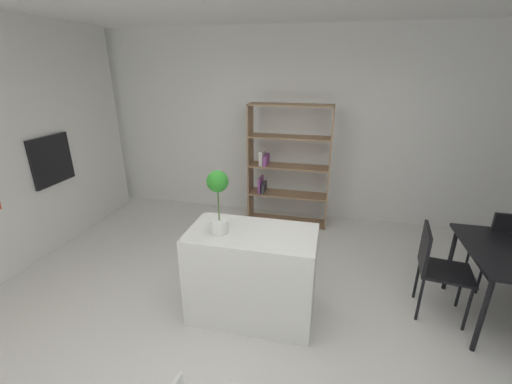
% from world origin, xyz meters
% --- Properties ---
extents(ground_plane, '(10.25, 10.25, 0.00)m').
position_xyz_m(ground_plane, '(0.00, 0.00, 0.00)').
color(ground_plane, silver).
extents(back_partition, '(7.44, 0.06, 2.84)m').
position_xyz_m(back_partition, '(0.00, 2.67, 1.42)').
color(back_partition, white).
rests_on(back_partition, ground_plane).
extents(built_in_oven, '(0.06, 0.62, 0.62)m').
position_xyz_m(built_in_oven, '(-2.97, 0.95, 1.17)').
color(built_in_oven, black).
rests_on(built_in_oven, ground_plane).
extents(kitchen_island, '(1.17, 0.64, 0.90)m').
position_xyz_m(kitchen_island, '(-0.15, 0.15, 0.45)').
color(kitchen_island, white).
rests_on(kitchen_island, ground_plane).
extents(potted_plant_on_island, '(0.19, 0.19, 0.58)m').
position_xyz_m(potted_plant_on_island, '(-0.43, 0.08, 1.25)').
color(potted_plant_on_island, white).
rests_on(potted_plant_on_island, kitchen_island).
extents(open_bookshelf, '(1.20, 0.32, 1.80)m').
position_xyz_m(open_bookshelf, '(-0.16, 2.28, 0.89)').
color(open_bookshelf, '#997551').
rests_on(open_bookshelf, ground_plane).
extents(dining_chair_far, '(0.46, 0.46, 0.95)m').
position_xyz_m(dining_chair_far, '(2.32, 1.07, 0.56)').
color(dining_chair_far, black).
rests_on(dining_chair_far, ground_plane).
extents(dining_chair_island_side, '(0.50, 0.46, 0.89)m').
position_xyz_m(dining_chair_island_side, '(1.54, 0.58, 0.54)').
color(dining_chair_island_side, black).
rests_on(dining_chair_island_side, ground_plane).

